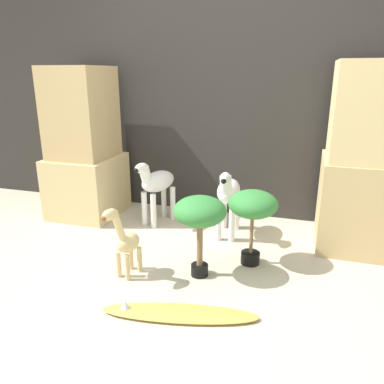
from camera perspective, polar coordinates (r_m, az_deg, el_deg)
ground_plane at (r=2.73m, az=-3.46°, el=-13.94°), size 14.00×14.00×0.00m
wall_back at (r=3.85m, az=4.61°, el=12.74°), size 6.40×0.08×2.20m
rock_pillar_left at (r=3.97m, az=-16.09°, el=6.24°), size 0.64×0.69×1.49m
rock_pillar_right at (r=3.36m, az=24.83°, el=4.08°), size 0.64×0.69×1.53m
zebra_right at (r=3.35m, az=5.53°, el=-0.33°), size 0.22×0.52×0.65m
zebra_left at (r=3.64m, az=-5.42°, el=1.17°), size 0.33×0.53×0.65m
giraffe_figurine at (r=2.74m, az=-10.17°, el=-7.35°), size 0.18×0.35×0.57m
potted_palm_front at (r=2.85m, az=9.26°, el=-2.42°), size 0.37×0.37×0.60m
potted_palm_back at (r=2.63m, az=1.21°, el=-3.44°), size 0.38×0.38×0.61m
surfboard at (r=2.42m, az=-2.10°, el=-17.94°), size 0.99×0.39×0.08m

